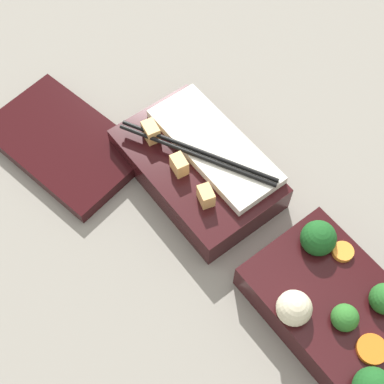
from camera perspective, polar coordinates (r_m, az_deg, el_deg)
name	(u,v)px	position (r m, az deg, el deg)	size (l,w,h in m)	color
ground_plane	(263,240)	(0.65, 7.60, -5.13)	(3.00, 3.00, 0.00)	gray
bento_tray_vegetable	(342,312)	(0.61, 15.70, -12.25)	(0.21, 0.13, 0.07)	black
bento_tray_rice	(199,166)	(0.67, 0.72, 2.83)	(0.21, 0.13, 0.06)	black
bento_lid	(64,143)	(0.73, -13.46, 5.08)	(0.20, 0.12, 0.02)	black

